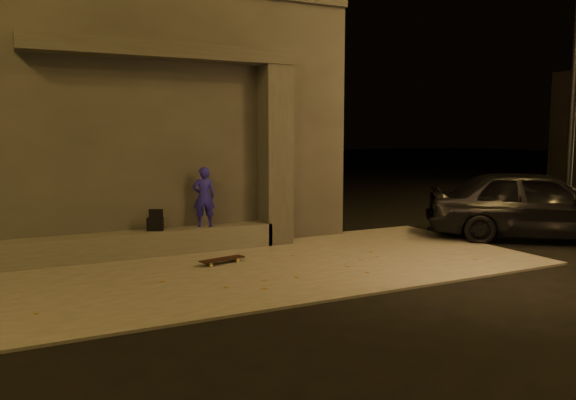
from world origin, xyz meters
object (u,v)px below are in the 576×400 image
skateboard (222,259)px  car_a (535,205)px  backpack (155,223)px  column (275,156)px  skateboarder (204,197)px

skateboard → car_a: 6.93m
skateboard → car_a: car_a is taller
skateboard → backpack: bearing=110.9°
column → backpack: column is taller
backpack → car_a: 7.96m
column → backpack: (-2.49, 0.00, -1.21)m
column → car_a: bearing=-21.6°
backpack → skateboard: bearing=-34.3°
column → backpack: size_ratio=8.71×
backpack → car_a: car_a is taller
skateboarder → skateboard: size_ratio=1.38×
skateboarder → backpack: (-0.96, 0.00, -0.44)m
skateboarder → car_a: bearing=173.8°
backpack → car_a: size_ratio=0.09×
skateboard → car_a: bearing=-18.6°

